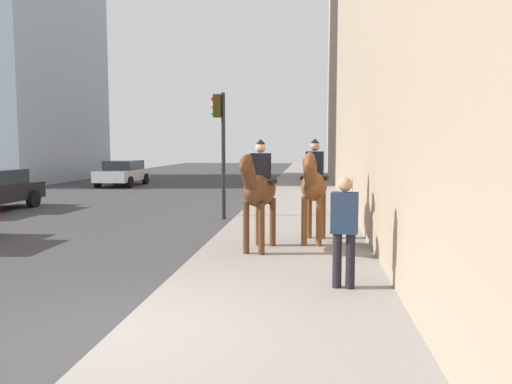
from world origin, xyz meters
TOP-DOWN VIEW (x-y plane):
  - sidewalk_slab at (0.00, -1.80)m, footprint 120.00×3.59m
  - mounted_horse_near at (4.66, -1.24)m, footprint 2.14×0.81m
  - mounted_horse_far at (5.63, -2.37)m, footprint 2.15×0.73m
  - pedestrian_greeting at (2.06, -2.82)m, footprint 0.31×0.43m
  - car_mid_lane at (21.96, 8.40)m, footprint 4.40×2.09m
  - traffic_light_near_curb at (9.73, 0.48)m, footprint 0.20×0.44m

SIDE VIEW (x-z plane):
  - sidewalk_slab at x=0.00m, z-range 0.00..0.12m
  - car_mid_lane at x=21.96m, z-range 0.05..1.49m
  - pedestrian_greeting at x=2.06m, z-range 0.25..1.95m
  - mounted_horse_near at x=4.66m, z-range 0.25..2.55m
  - mounted_horse_far at x=5.63m, z-range 0.26..2.59m
  - traffic_light_near_curb at x=9.73m, z-range 0.66..4.56m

